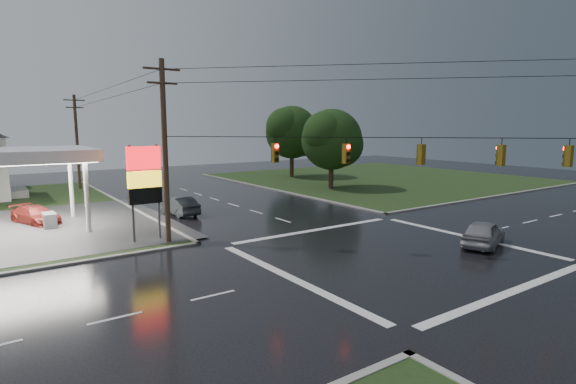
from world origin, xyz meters
TOP-DOWN VIEW (x-y plane):
  - ground at (0.00, 0.00)m, footprint 120.00×120.00m
  - grass_ne at (26.00, 26.00)m, footprint 36.00×36.00m
  - pylon_sign at (-10.50, 10.50)m, footprint 2.00×0.35m
  - utility_pole_nw at (-9.50, 9.50)m, footprint 2.20×0.32m
  - utility_pole_n at (-9.50, 38.00)m, footprint 2.20×0.32m
  - traffic_signals at (0.02, -0.02)m, footprint 26.87×26.87m
  - tree_ne_near at (14.14, 21.99)m, footprint 7.99×6.80m
  - tree_ne_far at (17.15, 33.99)m, footprint 8.46×7.20m
  - car_north at (-5.73, 17.45)m, footprint 1.94×4.61m
  - car_crossing at (5.79, -1.91)m, footprint 4.93×3.30m
  - car_pump at (-15.64, 20.18)m, footprint 3.47×4.89m

SIDE VIEW (x-z plane):
  - ground at x=0.00m, z-range 0.00..0.00m
  - grass_ne at x=26.00m, z-range 0.00..0.08m
  - car_pump at x=-15.64m, z-range 0.00..1.32m
  - car_north at x=-5.73m, z-range 0.00..1.48m
  - car_crossing at x=5.79m, z-range 0.00..1.56m
  - pylon_sign at x=-10.50m, z-range 1.01..7.01m
  - utility_pole_n at x=-9.50m, z-range 0.22..10.72m
  - tree_ne_near at x=14.14m, z-range 1.07..10.05m
  - utility_pole_nw at x=-9.50m, z-range 0.22..11.22m
  - tree_ne_far at x=17.15m, z-range 1.28..11.08m
  - traffic_signals at x=0.02m, z-range 5.75..7.22m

